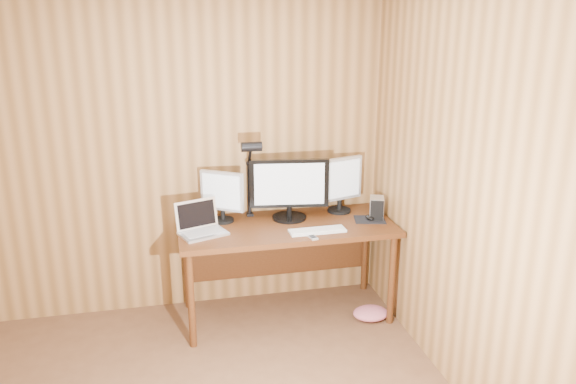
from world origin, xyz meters
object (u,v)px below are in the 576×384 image
object	(u,v)px
keyboard	(317,231)
hard_drive	(377,208)
speaker	(373,204)
desk_lamp	(250,168)
phone	(313,237)
monitor_left	(222,195)
desk	(285,236)
laptop	(200,225)
mouse	(370,217)
monitor_center	(289,188)
monitor_right	(340,183)

from	to	relation	value
keyboard	hard_drive	size ratio (longest dim) A/B	2.35
speaker	desk_lamp	world-z (taller)	desk_lamp
hard_drive	phone	distance (m)	0.66
phone	desk_lamp	size ratio (longest dim) A/B	0.15
monitor_left	keyboard	distance (m)	0.76
desk	laptop	world-z (taller)	laptop
mouse	phone	bearing A→B (deg)	-129.70
hard_drive	laptop	bearing A→B (deg)	-159.33
desk_lamp	mouse	bearing A→B (deg)	-15.44
desk	monitor_left	xyz separation A→B (m)	(-0.45, 0.10, 0.33)
monitor_left	laptop	world-z (taller)	monitor_left
laptop	hard_drive	bearing A→B (deg)	-18.97
keyboard	mouse	size ratio (longest dim) A/B	3.89
monitor_left	phone	world-z (taller)	monitor_left
monitor_left	hard_drive	distance (m)	1.18
monitor_left	hard_drive	size ratio (longest dim) A/B	2.22
monitor_center	hard_drive	bearing A→B (deg)	-3.17
phone	speaker	xyz separation A→B (m)	(0.62, 0.47, 0.05)
monitor_left	desk	bearing A→B (deg)	20.19
keyboard	mouse	bearing A→B (deg)	17.37
laptop	monitor_right	bearing A→B (deg)	-8.38
desk	monitor_left	size ratio (longest dim) A/B	4.10
monitor_left	monitor_right	bearing A→B (deg)	34.27
keyboard	desk	bearing A→B (deg)	123.48
phone	laptop	bearing A→B (deg)	149.30
monitor_left	desk_lamp	world-z (taller)	desk_lamp
monitor_center	laptop	size ratio (longest dim) A/B	1.58
speaker	desk_lamp	bearing A→B (deg)	179.03
keyboard	speaker	xyz separation A→B (m)	(0.56, 0.36, 0.05)
laptop	phone	size ratio (longest dim) A/B	3.75
phone	speaker	size ratio (longest dim) A/B	0.87
monitor_center	phone	world-z (taller)	monitor_center
desk	phone	xyz separation A→B (m)	(0.12, -0.38, 0.13)
monitor_right	desk_lamp	xyz separation A→B (m)	(-0.71, -0.02, 0.17)
hard_drive	speaker	xyz separation A→B (m)	(0.04, 0.17, -0.02)
hard_drive	desk_lamp	world-z (taller)	desk_lamp
laptop	speaker	bearing A→B (deg)	-11.95
desk	phone	bearing A→B (deg)	-72.21
keyboard	hard_drive	xyz separation A→B (m)	(0.52, 0.19, 0.07)
monitor_right	desk_lamp	size ratio (longest dim) A/B	0.67
monitor_right	mouse	xyz separation A→B (m)	(0.17, -0.24, -0.21)
hard_drive	phone	xyz separation A→B (m)	(-0.59, -0.30, -0.08)
desk	monitor_right	world-z (taller)	monitor_right
monitor_right	phone	distance (m)	0.66
desk	laptop	bearing A→B (deg)	-171.29
monitor_right	phone	world-z (taller)	monitor_right
speaker	desk	bearing A→B (deg)	-172.90
laptop	monitor_center	bearing A→B (deg)	-7.43
desk	laptop	distance (m)	0.67
monitor_right	keyboard	bearing A→B (deg)	-144.02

